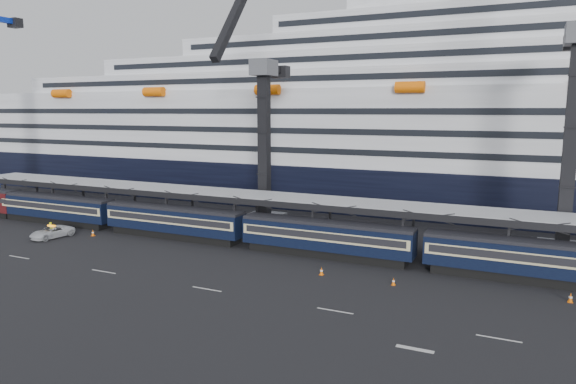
# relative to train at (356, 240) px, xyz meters

# --- Properties ---
(ground) EXTENTS (260.00, 260.00, 0.00)m
(ground) POSITION_rel_train_xyz_m (4.65, -10.00, -2.20)
(ground) COLOR black
(ground) RESTS_ON ground
(lane_markings) EXTENTS (111.00, 4.27, 0.02)m
(lane_markings) POSITION_rel_train_xyz_m (12.80, -15.23, -2.19)
(lane_markings) COLOR beige
(lane_markings) RESTS_ON ground
(train) EXTENTS (133.05, 3.00, 4.05)m
(train) POSITION_rel_train_xyz_m (0.00, 0.00, 0.00)
(train) COLOR black
(train) RESTS_ON ground
(canopy) EXTENTS (130.00, 6.25, 5.53)m
(canopy) POSITION_rel_train_xyz_m (4.65, 4.00, 3.05)
(canopy) COLOR #9D9FA5
(canopy) RESTS_ON ground
(cruise_ship) EXTENTS (214.09, 28.84, 34.00)m
(cruise_ship) POSITION_rel_train_xyz_m (3.57, 35.99, 10.14)
(cruise_ship) COLOR black
(cruise_ship) RESTS_ON ground
(crane_dark_near) EXTENTS (4.50, 17.75, 35.08)m
(crane_dark_near) POSITION_rel_train_xyz_m (-15.35, 8.59, 9.73)
(crane_dark_near) COLOR #515359
(crane_dark_near) RESTS_ON ground
(crane_dark_mid) EXTENTS (4.50, 18.24, 39.64)m
(crane_dark_mid) POSITION_rel_train_xyz_m (19.65, 7.59, 11.16)
(crane_dark_mid) COLOR #515359
(crane_dark_mid) RESTS_ON ground
(pickup_truck) EXTENTS (3.32, 5.59, 1.46)m
(pickup_truck) POSITION_rel_train_xyz_m (-37.14, -6.36, -1.47)
(pickup_truck) COLOR silver
(pickup_truck) RESTS_ON ground
(worker) EXTENTS (0.68, 0.45, 1.83)m
(worker) POSITION_rel_train_xyz_m (-37.83, -5.86, -1.28)
(worker) COLOR #C8DB0B
(worker) RESTS_ON ground
(traffic_cone_b) EXTENTS (0.42, 0.42, 0.84)m
(traffic_cone_b) POSITION_rel_train_xyz_m (-33.27, -3.53, -1.79)
(traffic_cone_b) COLOR #FF6A08
(traffic_cone_b) RESTS_ON ground
(traffic_cone_c) EXTENTS (0.40, 0.40, 0.80)m
(traffic_cone_c) POSITION_rel_train_xyz_m (-1.52, -6.06, -1.81)
(traffic_cone_c) COLOR #FF6A08
(traffic_cone_c) RESTS_ON ground
(traffic_cone_d) EXTENTS (0.36, 0.36, 0.72)m
(traffic_cone_d) POSITION_rel_train_xyz_m (5.45, -6.07, -1.85)
(traffic_cone_d) COLOR #FF6A08
(traffic_cone_d) RESTS_ON ground
(traffic_cone_e) EXTENTS (0.41, 0.41, 0.82)m
(traffic_cone_e) POSITION_rel_train_xyz_m (19.71, -4.18, -1.80)
(traffic_cone_e) COLOR #FF6A08
(traffic_cone_e) RESTS_ON ground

